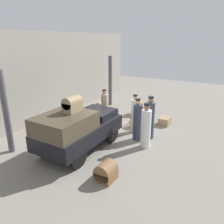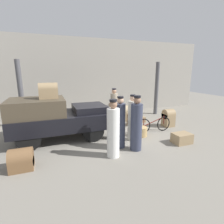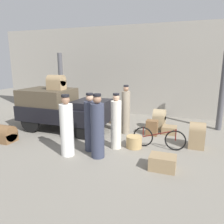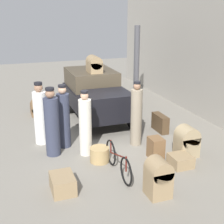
{
  "view_description": "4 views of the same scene",
  "coord_description": "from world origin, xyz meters",
  "px_view_note": "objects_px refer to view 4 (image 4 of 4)",
  "views": [
    {
      "loc": [
        -7.95,
        -4.59,
        4.11
      ],
      "look_at": [
        0.2,
        0.2,
        0.95
      ],
      "focal_mm": 35.0,
      "sensor_mm": 36.0,
      "label": 1
    },
    {
      "loc": [
        -2.29,
        -6.46,
        2.64
      ],
      "look_at": [
        0.2,
        0.2,
        0.95
      ],
      "focal_mm": 28.0,
      "sensor_mm": 36.0,
      "label": 2
    },
    {
      "loc": [
        2.85,
        -6.97,
        2.73
      ],
      "look_at": [
        0.2,
        0.2,
        0.95
      ],
      "focal_mm": 35.0,
      "sensor_mm": 36.0,
      "label": 3
    },
    {
      "loc": [
        8.17,
        -2.64,
        3.78
      ],
      "look_at": [
        0.2,
        0.2,
        0.95
      ],
      "focal_mm": 50.0,
      "sensor_mm": 36.0,
      "label": 4
    }
  ],
  "objects_px": {
    "bicycle": "(118,161)",
    "trunk_on_truck_roof": "(94,64)",
    "suitcase_tan_flat": "(158,177)",
    "porter_with_bicycle": "(41,116)",
    "suitcase_black_upright": "(156,148)",
    "porter_lifting_near_truck": "(64,119)",
    "trunk_barrel_dark": "(38,108)",
    "truck": "(96,93)",
    "conductor_in_dark_uniform": "(52,125)",
    "suitcase_small_leather": "(63,184)",
    "trunk_umber_medium": "(181,161)",
    "trunk_wicker_pale": "(160,123)",
    "porter_standing_middle": "(85,126)",
    "wicker_basket": "(100,154)",
    "trunk_large_brown": "(187,141)",
    "porter_carrying_trunk": "(136,116)"
  },
  "relations": [
    {
      "from": "porter_with_bicycle",
      "to": "suitcase_black_upright",
      "type": "relative_size",
      "value": 3.18
    },
    {
      "from": "trunk_wicker_pale",
      "to": "suitcase_tan_flat",
      "type": "relative_size",
      "value": 0.89
    },
    {
      "from": "porter_standing_middle",
      "to": "trunk_umber_medium",
      "type": "height_order",
      "value": "porter_standing_middle"
    },
    {
      "from": "suitcase_black_upright",
      "to": "suitcase_tan_flat",
      "type": "xyz_separation_m",
      "value": [
        1.57,
        -0.75,
        0.15
      ]
    },
    {
      "from": "bicycle",
      "to": "porter_standing_middle",
      "type": "bearing_deg",
      "value": -161.2
    },
    {
      "from": "bicycle",
      "to": "trunk_on_truck_roof",
      "type": "distance_m",
      "value": 4.55
    },
    {
      "from": "porter_with_bicycle",
      "to": "porter_standing_middle",
      "type": "height_order",
      "value": "porter_with_bicycle"
    },
    {
      "from": "porter_standing_middle",
      "to": "porter_with_bicycle",
      "type": "bearing_deg",
      "value": -138.77
    },
    {
      "from": "conductor_in_dark_uniform",
      "to": "trunk_barrel_dark",
      "type": "bearing_deg",
      "value": 179.48
    },
    {
      "from": "trunk_barrel_dark",
      "to": "truck",
      "type": "bearing_deg",
      "value": 61.46
    },
    {
      "from": "conductor_in_dark_uniform",
      "to": "porter_standing_middle",
      "type": "bearing_deg",
      "value": 72.24
    },
    {
      "from": "wicker_basket",
      "to": "trunk_umber_medium",
      "type": "xyz_separation_m",
      "value": [
        0.92,
        1.83,
        -0.05
      ]
    },
    {
      "from": "trunk_large_brown",
      "to": "suitcase_black_upright",
      "type": "height_order",
      "value": "trunk_large_brown"
    },
    {
      "from": "truck",
      "to": "porter_standing_middle",
      "type": "height_order",
      "value": "porter_standing_middle"
    },
    {
      "from": "conductor_in_dark_uniform",
      "to": "suitcase_tan_flat",
      "type": "xyz_separation_m",
      "value": [
        2.69,
        1.75,
        -0.42
      ]
    },
    {
      "from": "trunk_on_truck_roof",
      "to": "suitcase_small_leather",
      "type": "bearing_deg",
      "value": -24.71
    },
    {
      "from": "trunk_umber_medium",
      "to": "trunk_barrel_dark",
      "type": "relative_size",
      "value": 0.88
    },
    {
      "from": "trunk_large_brown",
      "to": "trunk_barrel_dark",
      "type": "distance_m",
      "value": 5.81
    },
    {
      "from": "suitcase_small_leather",
      "to": "suitcase_black_upright",
      "type": "distance_m",
      "value": 2.72
    },
    {
      "from": "porter_with_bicycle",
      "to": "suitcase_small_leather",
      "type": "distance_m",
      "value": 2.84
    },
    {
      "from": "trunk_on_truck_roof",
      "to": "porter_carrying_trunk",
      "type": "bearing_deg",
      "value": 8.34
    },
    {
      "from": "wicker_basket",
      "to": "suitcase_black_upright",
      "type": "distance_m",
      "value": 1.48
    },
    {
      "from": "trunk_large_brown",
      "to": "trunk_wicker_pale",
      "type": "height_order",
      "value": "trunk_large_brown"
    },
    {
      "from": "truck",
      "to": "wicker_basket",
      "type": "relative_size",
      "value": 7.14
    },
    {
      "from": "bicycle",
      "to": "suitcase_tan_flat",
      "type": "bearing_deg",
      "value": 22.62
    },
    {
      "from": "wicker_basket",
      "to": "trunk_large_brown",
      "type": "bearing_deg",
      "value": 78.65
    },
    {
      "from": "porter_lifting_near_truck",
      "to": "porter_standing_middle",
      "type": "bearing_deg",
      "value": 32.83
    },
    {
      "from": "porter_lifting_near_truck",
      "to": "trunk_barrel_dark",
      "type": "bearing_deg",
      "value": -173.37
    },
    {
      "from": "trunk_wicker_pale",
      "to": "conductor_in_dark_uniform",
      "type": "bearing_deg",
      "value": -81.01
    },
    {
      "from": "truck",
      "to": "trunk_barrel_dark",
      "type": "bearing_deg",
      "value": -118.54
    },
    {
      "from": "suitcase_small_leather",
      "to": "suitcase_black_upright",
      "type": "height_order",
      "value": "suitcase_black_upright"
    },
    {
      "from": "trunk_barrel_dark",
      "to": "suitcase_tan_flat",
      "type": "height_order",
      "value": "suitcase_tan_flat"
    },
    {
      "from": "bicycle",
      "to": "porter_carrying_trunk",
      "type": "xyz_separation_m",
      "value": [
        -1.44,
        1.1,
        0.53
      ]
    },
    {
      "from": "suitcase_tan_flat",
      "to": "porter_lifting_near_truck",
      "type": "bearing_deg",
      "value": -156.47
    },
    {
      "from": "trunk_umber_medium",
      "to": "trunk_on_truck_roof",
      "type": "bearing_deg",
      "value": -168.06
    },
    {
      "from": "truck",
      "to": "suitcase_black_upright",
      "type": "distance_m",
      "value": 3.68
    },
    {
      "from": "porter_with_bicycle",
      "to": "trunk_barrel_dark",
      "type": "xyz_separation_m",
      "value": [
        -2.61,
        0.22,
        -0.58
      ]
    },
    {
      "from": "porter_standing_middle",
      "to": "suitcase_small_leather",
      "type": "xyz_separation_m",
      "value": [
        1.6,
        -0.95,
        -0.64
      ]
    },
    {
      "from": "truck",
      "to": "trunk_wicker_pale",
      "type": "relative_size",
      "value": 4.73
    },
    {
      "from": "trunk_on_truck_roof",
      "to": "truck",
      "type": "bearing_deg",
      "value": 0.0
    },
    {
      "from": "bicycle",
      "to": "trunk_barrel_dark",
      "type": "bearing_deg",
      "value": -166.22
    },
    {
      "from": "porter_carrying_trunk",
      "to": "suitcase_tan_flat",
      "type": "distance_m",
      "value": 2.68
    },
    {
      "from": "truck",
      "to": "wicker_basket",
      "type": "height_order",
      "value": "truck"
    },
    {
      "from": "trunk_wicker_pale",
      "to": "truck",
      "type": "bearing_deg",
      "value": -140.64
    },
    {
      "from": "suitcase_tan_flat",
      "to": "conductor_in_dark_uniform",
      "type": "bearing_deg",
      "value": -147.03
    },
    {
      "from": "porter_carrying_trunk",
      "to": "trunk_large_brown",
      "type": "height_order",
      "value": "porter_carrying_trunk"
    },
    {
      "from": "trunk_wicker_pale",
      "to": "trunk_large_brown",
      "type": "bearing_deg",
      "value": -5.64
    },
    {
      "from": "porter_lifting_near_truck",
      "to": "trunk_umber_medium",
      "type": "distance_m",
      "value": 3.37
    },
    {
      "from": "porter_lifting_near_truck",
      "to": "trunk_on_truck_roof",
      "type": "height_order",
      "value": "trunk_on_truck_roof"
    },
    {
      "from": "porter_standing_middle",
      "to": "trunk_large_brown",
      "type": "relative_size",
      "value": 2.12
    }
  ]
}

